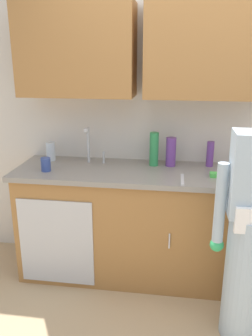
# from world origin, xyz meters

# --- Properties ---
(kitchen_wall_with_uppers) EXTENTS (4.80, 0.44, 2.70)m
(kitchen_wall_with_uppers) POSITION_xyz_m (-0.14, 0.99, 1.48)
(kitchen_wall_with_uppers) COLOR beige
(kitchen_wall_with_uppers) RESTS_ON ground
(counter_cabinet) EXTENTS (1.90, 0.62, 0.90)m
(counter_cabinet) POSITION_xyz_m (-0.55, 0.70, 0.45)
(counter_cabinet) COLOR #9E6B38
(counter_cabinet) RESTS_ON ground
(countertop) EXTENTS (1.96, 0.66, 0.04)m
(countertop) POSITION_xyz_m (-0.55, 0.70, 0.92)
(countertop) COLOR gray
(countertop) RESTS_ON counter_cabinet
(sink) EXTENTS (0.50, 0.36, 0.35)m
(sink) POSITION_xyz_m (-0.94, 0.71, 0.93)
(sink) COLOR #B7BABF
(sink) RESTS_ON counter_cabinet
(bottle_cleaner_spray) EXTENTS (0.07, 0.07, 0.28)m
(bottle_cleaner_spray) POSITION_xyz_m (-0.42, 0.84, 1.08)
(bottle_cleaner_spray) COLOR #2D8C4C
(bottle_cleaner_spray) RESTS_ON countertop
(bottle_water_short) EXTENTS (0.06, 0.06, 0.21)m
(bottle_water_short) POSITION_xyz_m (0.03, 0.89, 1.04)
(bottle_water_short) COLOR #66388C
(bottle_water_short) RESTS_ON countertop
(bottle_water_tall) EXTENTS (0.08, 0.08, 0.24)m
(bottle_water_tall) POSITION_xyz_m (-0.29, 0.85, 1.06)
(bottle_water_tall) COLOR #66388C
(bottle_water_tall) RESTS_ON countertop
(bottle_soap) EXTENTS (0.08, 0.08, 0.16)m
(bottle_soap) POSITION_xyz_m (-1.32, 0.86, 1.02)
(bottle_soap) COLOR silver
(bottle_soap) RESTS_ON countertop
(bottle_dish_liquid) EXTENTS (0.08, 0.08, 0.18)m
(bottle_dish_liquid) POSITION_xyz_m (0.35, 0.89, 1.03)
(bottle_dish_liquid) COLOR #E05933
(bottle_dish_liquid) RESTS_ON countertop
(cup_by_sink) EXTENTS (0.08, 0.08, 0.11)m
(cup_by_sink) POSITION_xyz_m (-1.26, 0.57, 0.99)
(cup_by_sink) COLOR #33478C
(cup_by_sink) RESTS_ON countertop
(knife_on_counter) EXTENTS (0.02, 0.24, 0.01)m
(knife_on_counter) POSITION_xyz_m (-0.19, 0.51, 0.94)
(knife_on_counter) COLOR silver
(knife_on_counter) RESTS_ON countertop
(sponge) EXTENTS (0.11, 0.07, 0.03)m
(sponge) POSITION_xyz_m (0.07, 0.62, 0.96)
(sponge) COLOR #4CBF4C
(sponge) RESTS_ON countertop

